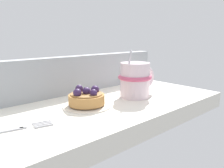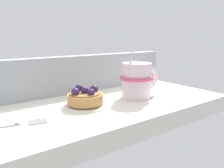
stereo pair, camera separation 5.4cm
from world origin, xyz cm
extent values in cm
cube|color=silver|center=(0.00, 0.00, -2.15)|extent=(64.71, 30.78, 4.30)
cube|color=#9EA3A8|center=(0.00, 13.67, 5.36)|extent=(63.41, 3.43, 10.71)
cylinder|color=silver|center=(-5.18, 0.30, 0.33)|extent=(11.40, 11.40, 0.65)
cylinder|color=silver|center=(-5.18, 0.30, 0.16)|extent=(6.27, 6.27, 0.33)
cylinder|color=#B77F42|center=(-5.18, 0.30, 1.81)|extent=(8.48, 8.48, 2.30)
cylinder|color=olive|center=(-5.18, 0.30, 3.11)|extent=(7.47, 7.47, 0.30)
sphere|color=#331E47|center=(-5.18, 0.30, 3.76)|extent=(1.95, 1.95, 1.95)
sphere|color=#331E47|center=(-2.63, 0.24, 3.75)|extent=(2.01, 2.01, 2.01)
sphere|color=#331E47|center=(-5.08, 3.10, 3.81)|extent=(1.91, 1.91, 1.91)
sphere|color=#331E47|center=(-7.70, 0.16, 3.78)|extent=(1.96, 1.96, 1.96)
sphere|color=#331E47|center=(-4.90, -2.31, 3.73)|extent=(1.75, 1.75, 1.75)
cylinder|color=silver|center=(9.75, -1.62, 4.70)|extent=(7.90, 7.90, 9.40)
torus|color=#C64C70|center=(9.75, -1.62, 5.51)|extent=(9.07, 9.07, 1.13)
torus|color=silver|center=(14.62, -1.62, 4.70)|extent=(6.36, 1.10, 6.36)
cylinder|color=#B7B7BC|center=(8.17, -1.03, 9.91)|extent=(0.54, 1.62, 5.82)
cube|color=#B7B7BC|center=(-21.44, -2.84, 0.30)|extent=(1.29, 0.81, 0.60)
cube|color=#B7B7BC|center=(-18.26, -4.66, 0.30)|extent=(3.47, 0.99, 0.60)
cube|color=#B7B7BC|center=(-18.10, -3.95, 0.30)|extent=(3.47, 0.99, 0.60)
cube|color=#B7B7BC|center=(-17.94, -3.23, 0.30)|extent=(3.47, 0.99, 0.60)
cube|color=#B7B7BC|center=(-17.78, -2.52, 0.30)|extent=(3.47, 0.99, 0.60)
camera|label=1|loc=(-35.76, -42.57, 16.60)|focal=36.87mm
camera|label=2|loc=(-31.57, -46.03, 16.60)|focal=36.87mm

